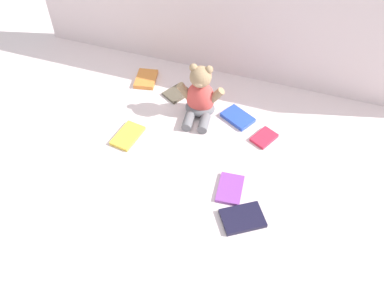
# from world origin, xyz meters

# --- Properties ---
(ground_plane) EXTENTS (3.20, 3.20, 0.00)m
(ground_plane) POSITION_xyz_m (0.00, 0.00, 0.00)
(ground_plane) COLOR silver
(backdrop_drape) EXTENTS (1.85, 0.03, 0.62)m
(backdrop_drape) POSITION_xyz_m (0.00, 0.46, 0.31)
(backdrop_drape) COLOR silver
(backdrop_drape) RESTS_ON ground_plane
(teddy_bear) EXTENTS (0.20, 0.18, 0.23)m
(teddy_bear) POSITION_xyz_m (-0.08, 0.16, 0.09)
(teddy_bear) COLOR #D84C47
(teddy_bear) RESTS_ON ground_plane
(book_case_0) EXTENTS (0.10, 0.15, 0.01)m
(book_case_0) POSITION_xyz_m (-0.30, -0.06, 0.01)
(book_case_0) COLOR yellow
(book_case_0) RESTS_ON ground_plane
(book_case_1) EXTENTS (0.15, 0.13, 0.02)m
(book_case_1) POSITION_xyz_m (0.08, 0.17, 0.01)
(book_case_1) COLOR blue
(book_case_1) RESTS_ON ground_plane
(book_case_2) EXTENTS (0.11, 0.14, 0.02)m
(book_case_2) POSITION_xyz_m (-0.37, 0.28, 0.01)
(book_case_2) COLOR orange
(book_case_2) RESTS_ON ground_plane
(book_case_3) EXTENTS (0.10, 0.13, 0.01)m
(book_case_3) POSITION_xyz_m (0.14, -0.18, 0.01)
(book_case_3) COLOR purple
(book_case_3) RESTS_ON ground_plane
(book_case_4) EXTENTS (0.17, 0.16, 0.02)m
(book_case_4) POSITION_xyz_m (0.21, -0.28, 0.01)
(book_case_4) COLOR black
(book_case_4) RESTS_ON ground_plane
(book_case_5) EXTENTS (0.12, 0.13, 0.01)m
(book_case_5) POSITION_xyz_m (-0.20, 0.24, 0.01)
(book_case_5) COLOR brown
(book_case_5) RESTS_ON ground_plane
(book_case_6) EXTENTS (0.10, 0.12, 0.01)m
(book_case_6) POSITION_xyz_m (0.21, 0.10, 0.01)
(book_case_6) COLOR red
(book_case_6) RESTS_ON ground_plane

